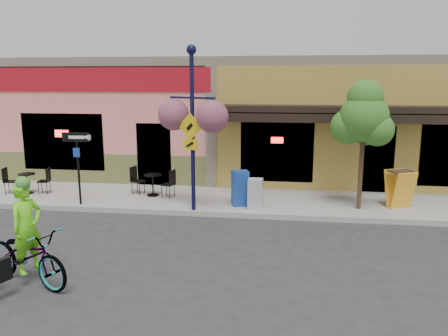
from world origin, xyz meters
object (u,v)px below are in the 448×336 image
building (250,116)px  newspaper_box_blue (240,188)px  cyclist_rider (28,241)px  one_way_sign (78,169)px  lamp_post (193,130)px  newspaper_box_grey (255,194)px  street_tree (362,145)px  bicycle (27,256)px

building → newspaper_box_blue: size_ratio=17.80×
cyclist_rider → one_way_sign: 4.87m
building → lamp_post: 6.93m
newspaper_box_blue → newspaper_box_grey: (0.46, -0.30, -0.08)m
building → one_way_sign: 8.16m
lamp_post → one_way_sign: bearing=-159.7°
cyclist_rider → newspaper_box_blue: 6.21m
one_way_sign → newspaper_box_blue: bearing=7.2°
newspaper_box_blue → newspaper_box_grey: 0.56m
lamp_post → street_tree: (4.62, 0.72, -0.43)m
one_way_sign → building: bearing=57.4°
newspaper_box_grey → street_tree: 3.25m
bicycle → cyclist_rider: cyclist_rider is taller
bicycle → street_tree: bearing=-30.6°
newspaper_box_grey → lamp_post: bearing=-166.8°
street_tree → newspaper_box_grey: bearing=-172.1°
building → one_way_sign: bearing=-123.5°
street_tree → building: bearing=120.1°
street_tree → newspaper_box_blue: bearing=-178.3°
one_way_sign → street_tree: bearing=5.3°
newspaper_box_blue → street_tree: bearing=-15.7°
bicycle → street_tree: street_tree is taller
cyclist_rider → building: bearing=5.9°
bicycle → lamp_post: size_ratio=0.46×
cyclist_rider → street_tree: 8.67m
newspaper_box_blue → street_tree: (3.37, 0.10, 1.31)m
cyclist_rider → lamp_post: bearing=-3.6°
bicycle → lamp_post: (2.20, 4.58, 1.86)m
bicycle → newspaper_box_grey: 6.27m
building → cyclist_rider: (-3.21, -11.43, -1.41)m
building → newspaper_box_blue: (0.19, -6.23, -1.59)m
one_way_sign → newspaper_box_blue: (4.66, 0.51, -0.55)m
lamp_post → one_way_sign: lamp_post is taller
bicycle → one_way_sign: one_way_sign is taller
building → bicycle: building is taller
newspaper_box_blue → bicycle: bearing=-140.9°
building → newspaper_box_blue: 6.44m
building → lamp_post: size_ratio=4.03×
cyclist_rider → lamp_post: (2.15, 4.58, 1.56)m
bicycle → newspaper_box_blue: bearing=-12.0°
street_tree → lamp_post: bearing=-171.2°
bicycle → newspaper_box_grey: bicycle is taller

